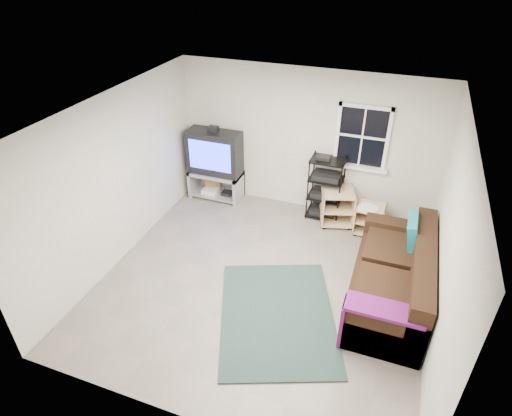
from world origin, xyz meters
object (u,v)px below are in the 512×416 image
at_px(tv_unit, 215,160).
at_px(side_table_left, 337,204).
at_px(side_table_right, 370,217).
at_px(sofa, 393,280).
at_px(av_rack, 325,192).

distance_m(tv_unit, side_table_left, 2.41).
distance_m(side_table_right, sofa, 1.66).
height_order(av_rack, side_table_right, av_rack).
xyz_separation_m(av_rack, sofa, (1.36, -1.79, -0.15)).
bearing_deg(side_table_left, sofa, -56.79).
bearing_deg(side_table_right, sofa, -71.92).
distance_m(av_rack, side_table_right, 0.90).
height_order(side_table_left, sofa, sofa).
bearing_deg(av_rack, side_table_left, -19.38).
bearing_deg(sofa, side_table_right, 108.08).
distance_m(side_table_left, sofa, 2.03).
relative_size(av_rack, sofa, 0.53).
relative_size(tv_unit, sofa, 0.66).
bearing_deg(side_table_left, tv_unit, 178.80).
distance_m(tv_unit, av_rack, 2.14).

